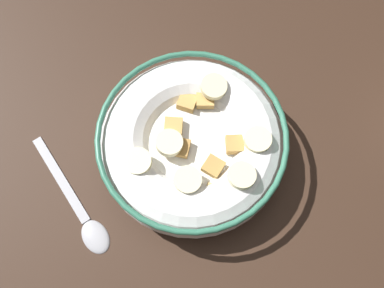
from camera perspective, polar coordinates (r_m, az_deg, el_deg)
The scene contains 3 objects.
ground_plane at distance 49.31cm, azimuth -0.00°, elevation -1.48°, with size 113.19×113.19×2.00cm, color #332116.
cereal_bowl at distance 45.47cm, azimuth 0.02°, elevation 0.01°, with size 19.49×19.49×6.29cm.
spoon at distance 47.79cm, azimuth -14.10°, elevation -9.24°, with size 2.80×15.09×0.80cm.
Camera 1 is at (8.64, 11.59, 46.15)cm, focal length 40.66 mm.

